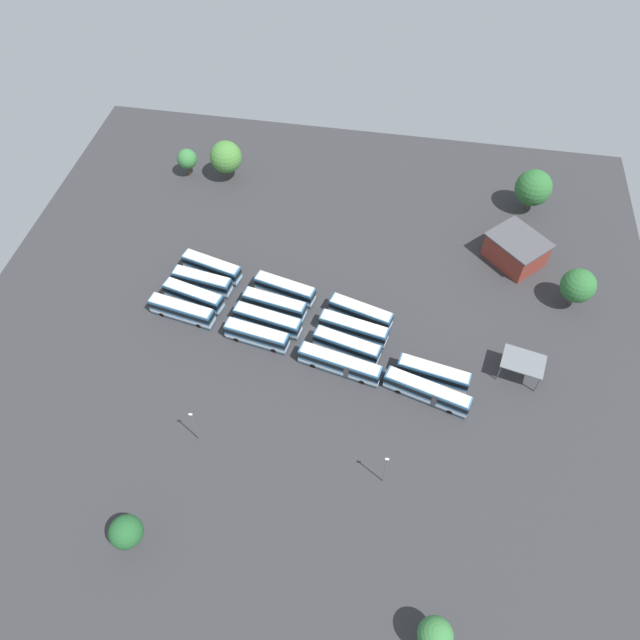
{
  "coord_description": "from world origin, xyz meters",
  "views": [
    {
      "loc": [
        -12.8,
        63.86,
        86.72
      ],
      "look_at": [
        -1.44,
        -1.6,
        1.58
      ],
      "focal_mm": 33.37,
      "sensor_mm": 36.0,
      "label": 1
    }
  ],
  "objects_px": {
    "bus_row0_slot3": "(427,392)",
    "bus_row3_slot3": "(182,311)",
    "bus_row2_slot0": "(285,289)",
    "bus_row3_slot2": "(194,296)",
    "bus_row2_slot1": "(275,304)",
    "tree_northeast": "(435,635)",
    "bus_row1_slot3": "(340,364)",
    "tree_north_edge": "(187,159)",
    "bus_row1_slot1": "(353,328)",
    "maintenance_shelter": "(523,362)",
    "bus_row3_slot1": "(202,281)",
    "lamp_post_by_building": "(385,469)",
    "tree_west_edge": "(533,188)",
    "bus_row2_slot2": "(268,320)",
    "bus_row3_slot0": "(212,267)",
    "bus_row1_slot0": "(361,313)",
    "tree_south_edge": "(126,532)",
    "bus_row2_slot3": "(257,335)",
    "tree_east_edge": "(578,286)",
    "bus_row0_slot2": "(433,374)",
    "bus_row1_slot2": "(347,346)",
    "depot_building": "(516,250)",
    "lamp_post_near_entrance": "(194,426)",
    "tree_northwest": "(226,157)"
  },
  "relations": [
    {
      "from": "bus_row0_slot3",
      "to": "bus_row3_slot2",
      "type": "bearing_deg",
      "value": -16.82
    },
    {
      "from": "bus_row3_slot2",
      "to": "lamp_post_by_building",
      "type": "distance_m",
      "value": 48.68
    },
    {
      "from": "bus_row1_slot0",
      "to": "bus_row2_slot3",
      "type": "height_order",
      "value": "same"
    },
    {
      "from": "bus_row1_slot2",
      "to": "bus_row1_slot3",
      "type": "xyz_separation_m",
      "value": [
        0.58,
        4.04,
        0.0
      ]
    },
    {
      "from": "bus_row1_slot0",
      "to": "bus_row1_slot1",
      "type": "distance_m",
      "value": 3.88
    },
    {
      "from": "bus_row0_slot3",
      "to": "bus_row1_slot1",
      "type": "relative_size",
      "value": 1.16
    },
    {
      "from": "lamp_post_by_building",
      "to": "tree_west_edge",
      "type": "distance_m",
      "value": 70.95
    },
    {
      "from": "bus_row1_slot1",
      "to": "bus_row2_slot1",
      "type": "bearing_deg",
      "value": -11.33
    },
    {
      "from": "tree_northwest",
      "to": "bus_row2_slot2",
      "type": "bearing_deg",
      "value": 114.61
    },
    {
      "from": "bus_row2_slot2",
      "to": "maintenance_shelter",
      "type": "bearing_deg",
      "value": 176.35
    },
    {
      "from": "bus_row0_slot2",
      "to": "tree_west_edge",
      "type": "distance_m",
      "value": 50.52
    },
    {
      "from": "bus_row1_slot0",
      "to": "lamp_post_near_entrance",
      "type": "xyz_separation_m",
      "value": [
        22.29,
        28.57,
        2.52
      ]
    },
    {
      "from": "bus_row2_slot3",
      "to": "tree_northeast",
      "type": "xyz_separation_m",
      "value": [
        -33.42,
        43.19,
        2.78
      ]
    },
    {
      "from": "bus_row0_slot3",
      "to": "bus_row3_slot1",
      "type": "relative_size",
      "value": 1.27
    },
    {
      "from": "bus_row3_slot1",
      "to": "bus_row3_slot2",
      "type": "bearing_deg",
      "value": 81.75
    },
    {
      "from": "bus_row1_slot0",
      "to": "tree_west_edge",
      "type": "distance_m",
      "value": 48.11
    },
    {
      "from": "bus_row2_slot2",
      "to": "bus_row3_slot0",
      "type": "bearing_deg",
      "value": -38.73
    },
    {
      "from": "bus_row1_slot0",
      "to": "bus_row0_slot3",
      "type": "bearing_deg",
      "value": 131.48
    },
    {
      "from": "bus_row1_slot3",
      "to": "tree_north_edge",
      "type": "distance_m",
      "value": 62.72
    },
    {
      "from": "bus_row1_slot3",
      "to": "bus_row2_slot3",
      "type": "relative_size",
      "value": 1.24
    },
    {
      "from": "tree_south_edge",
      "to": "depot_building",
      "type": "bearing_deg",
      "value": -129.5
    },
    {
      "from": "depot_building",
      "to": "bus_row3_slot1",
      "type": "bearing_deg",
      "value": 16.82
    },
    {
      "from": "bus_row1_slot1",
      "to": "bus_row3_slot0",
      "type": "xyz_separation_m",
      "value": [
        29.25,
        -10.16,
        -0.0
      ]
    },
    {
      "from": "bus_row1_slot2",
      "to": "bus_row2_slot0",
      "type": "height_order",
      "value": "same"
    },
    {
      "from": "bus_row1_slot0",
      "to": "bus_row2_slot2",
      "type": "relative_size",
      "value": 0.94
    },
    {
      "from": "bus_row0_slot3",
      "to": "bus_row2_slot2",
      "type": "distance_m",
      "value": 31.14
    },
    {
      "from": "bus_row1_slot0",
      "to": "tree_northwest",
      "type": "distance_m",
      "value": 49.78
    },
    {
      "from": "bus_row3_slot0",
      "to": "tree_south_edge",
      "type": "distance_m",
      "value": 52.6
    },
    {
      "from": "bus_row2_slot1",
      "to": "tree_northeast",
      "type": "distance_m",
      "value": 59.94
    },
    {
      "from": "bus_row2_slot0",
      "to": "tree_north_edge",
      "type": "height_order",
      "value": "tree_north_edge"
    },
    {
      "from": "lamp_post_near_entrance",
      "to": "tree_northeast",
      "type": "height_order",
      "value": "lamp_post_near_entrance"
    },
    {
      "from": "bus_row2_slot1",
      "to": "lamp_post_by_building",
      "type": "xyz_separation_m",
      "value": [
        -23.46,
        29.82,
        2.4
      ]
    },
    {
      "from": "maintenance_shelter",
      "to": "lamp_post_by_building",
      "type": "bearing_deg",
      "value": 47.93
    },
    {
      "from": "tree_west_edge",
      "to": "tree_northeast",
      "type": "bearing_deg",
      "value": 79.93
    },
    {
      "from": "tree_east_edge",
      "to": "tree_northeast",
      "type": "height_order",
      "value": "tree_east_edge"
    },
    {
      "from": "bus_row2_slot1",
      "to": "bus_row2_slot2",
      "type": "xyz_separation_m",
      "value": [
        0.43,
        3.84,
        0.0
      ]
    },
    {
      "from": "bus_row2_slot3",
      "to": "bus_row3_slot2",
      "type": "relative_size",
      "value": 1.0
    },
    {
      "from": "bus_row1_slot1",
      "to": "maintenance_shelter",
      "type": "relative_size",
      "value": 1.6
    },
    {
      "from": "bus_row1_slot0",
      "to": "bus_row3_slot3",
      "type": "height_order",
      "value": "same"
    },
    {
      "from": "bus_row1_slot0",
      "to": "depot_building",
      "type": "xyz_separation_m",
      "value": [
        -28.23,
        -20.31,
        0.97
      ]
    },
    {
      "from": "bus_row1_slot3",
      "to": "tree_east_edge",
      "type": "relative_size",
      "value": 1.75
    },
    {
      "from": "bus_row2_slot3",
      "to": "tree_east_edge",
      "type": "height_order",
      "value": "tree_east_edge"
    },
    {
      "from": "bus_row3_slot3",
      "to": "tree_east_edge",
      "type": "relative_size",
      "value": 1.49
    },
    {
      "from": "maintenance_shelter",
      "to": "tree_northeast",
      "type": "relative_size",
      "value": 1.14
    },
    {
      "from": "bus_row1_slot3",
      "to": "tree_south_edge",
      "type": "bearing_deg",
      "value": 54.5
    },
    {
      "from": "bus_row2_slot0",
      "to": "bus_row3_slot0",
      "type": "height_order",
      "value": "same"
    },
    {
      "from": "bus_row2_slot0",
      "to": "bus_row3_slot2",
      "type": "bearing_deg",
      "value": 15.69
    },
    {
      "from": "bus_row0_slot3",
      "to": "bus_row3_slot3",
      "type": "bearing_deg",
      "value": -11.97
    },
    {
      "from": "bus_row2_slot2",
      "to": "bus_row3_slot2",
      "type": "xyz_separation_m",
      "value": [
        14.96,
        -3.26,
        -0.0
      ]
    },
    {
      "from": "tree_north_edge",
      "to": "lamp_post_by_building",
      "type": "bearing_deg",
      "value": 128.01
    }
  ]
}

